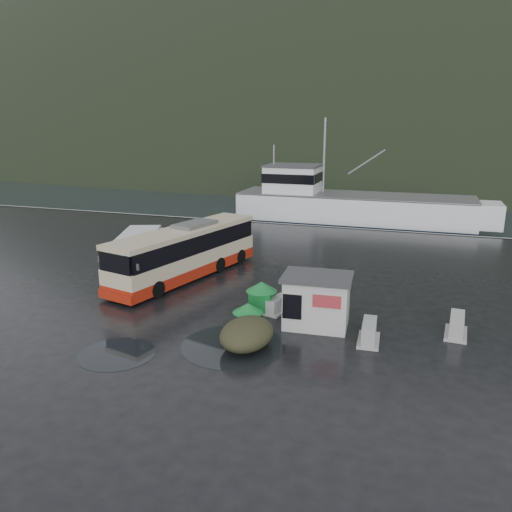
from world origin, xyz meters
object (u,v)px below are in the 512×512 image
(dome_tent, at_px, (247,347))
(jersey_barrier_b, at_px, (368,342))
(jersey_barrier_a, at_px, (277,312))
(fishing_trawler, at_px, (353,214))
(ticket_kiosk, at_px, (316,326))
(jersey_barrier_c, at_px, (456,335))
(coach_bus, at_px, (187,277))
(white_van, at_px, (139,278))
(waste_bin_right, at_px, (248,332))
(waste_bin_left, at_px, (261,311))

(dome_tent, bearing_deg, jersey_barrier_b, 23.97)
(jersey_barrier_a, distance_m, fishing_trawler, 26.65)
(jersey_barrier_b, bearing_deg, ticket_kiosk, 158.20)
(jersey_barrier_c, bearing_deg, jersey_barrier_b, -151.66)
(coach_bus, relative_size, jersey_barrier_c, 6.21)
(white_van, height_order, jersey_barrier_c, white_van)
(white_van, relative_size, fishing_trawler, 0.23)
(dome_tent, distance_m, jersey_barrier_c, 8.77)
(coach_bus, relative_size, waste_bin_right, 8.27)
(jersey_barrier_b, distance_m, jersey_barrier_c, 3.84)
(fishing_trawler, bearing_deg, waste_bin_right, -90.69)
(jersey_barrier_c, bearing_deg, dome_tent, -154.12)
(waste_bin_right, distance_m, jersey_barrier_a, 2.64)
(fishing_trawler, bearing_deg, jersey_barrier_a, -89.64)
(dome_tent, height_order, jersey_barrier_c, dome_tent)
(coach_bus, distance_m, ticket_kiosk, 9.68)
(waste_bin_left, height_order, waste_bin_right, waste_bin_left)
(jersey_barrier_a, bearing_deg, fishing_trawler, 90.36)
(jersey_barrier_a, height_order, fishing_trawler, fishing_trawler)
(jersey_barrier_a, bearing_deg, white_van, 163.58)
(coach_bus, bearing_deg, jersey_barrier_b, -13.63)
(coach_bus, relative_size, waste_bin_left, 7.36)
(white_van, distance_m, jersey_barrier_c, 16.97)
(white_van, relative_size, dome_tent, 2.13)
(coach_bus, height_order, waste_bin_right, coach_bus)
(waste_bin_right, height_order, jersey_barrier_b, waste_bin_right)
(waste_bin_left, relative_size, fishing_trawler, 0.06)
(coach_bus, distance_m, jersey_barrier_c, 14.72)
(white_van, relative_size, waste_bin_right, 4.62)
(white_van, xyz_separation_m, jersey_barrier_a, (8.96, -2.64, 0.00))
(jersey_barrier_a, bearing_deg, ticket_kiosk, -25.41)
(dome_tent, xyz_separation_m, jersey_barrier_b, (4.51, 2.00, 0.00))
(coach_bus, relative_size, dome_tent, 3.81)
(waste_bin_left, height_order, dome_tent, waste_bin_left)
(ticket_kiosk, distance_m, fishing_trawler, 27.71)
(ticket_kiosk, bearing_deg, jersey_barrier_b, -25.90)
(jersey_barrier_c, bearing_deg, jersey_barrier_a, 179.31)
(ticket_kiosk, relative_size, jersey_barrier_c, 1.69)
(dome_tent, bearing_deg, waste_bin_right, 107.44)
(waste_bin_right, bearing_deg, jersey_barrier_b, 7.74)
(waste_bin_right, distance_m, fishing_trawler, 29.24)
(waste_bin_right, bearing_deg, coach_bus, 133.54)
(waste_bin_right, height_order, ticket_kiosk, ticket_kiosk)
(ticket_kiosk, distance_m, jersey_barrier_a, 2.27)
(white_van, distance_m, ticket_kiosk, 11.59)
(waste_bin_left, xyz_separation_m, ticket_kiosk, (2.77, -0.84, 0.00))
(waste_bin_right, xyz_separation_m, jersey_barrier_a, (0.52, 2.59, 0.00))
(coach_bus, xyz_separation_m, ticket_kiosk, (8.50, -4.62, 0.00))
(ticket_kiosk, bearing_deg, white_van, 157.73)
(ticket_kiosk, xyz_separation_m, fishing_trawler, (-2.22, 27.62, 0.00))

